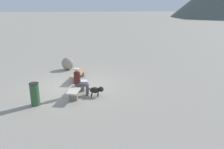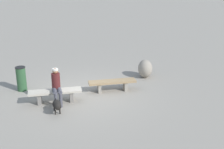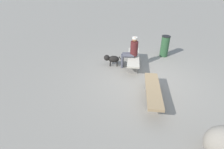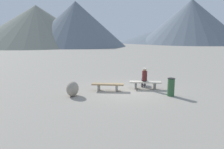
{
  "view_description": "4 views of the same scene",
  "coord_description": "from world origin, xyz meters",
  "px_view_note": "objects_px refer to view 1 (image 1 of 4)",
  "views": [
    {
      "loc": [
        10.7,
        0.96,
        4.03
      ],
      "look_at": [
        0.39,
        1.86,
        0.72
      ],
      "focal_mm": 35.88,
      "sensor_mm": 36.0,
      "label": 1
    },
    {
      "loc": [
        3.49,
        9.71,
        4.46
      ],
      "look_at": [
        -1.39,
        -0.36,
        0.48
      ],
      "focal_mm": 47.2,
      "sensor_mm": 36.0,
      "label": 2
    },
    {
      "loc": [
        -5.11,
        1.86,
        3.29
      ],
      "look_at": [
        -0.18,
        1.25,
        0.42
      ],
      "focal_mm": 27.59,
      "sensor_mm": 36.0,
      "label": 3
    },
    {
      "loc": [
        -2.85,
        -11.97,
        3.21
      ],
      "look_at": [
        -0.71,
        1.29,
        0.74
      ],
      "focal_mm": 34.92,
      "sensor_mm": 36.0,
      "label": 4
    }
  ],
  "objects_px": {
    "boulder": "(68,64)",
    "trash_bin": "(35,94)",
    "bench_right": "(77,88)",
    "bench_left": "(79,74)",
    "dog": "(96,90)",
    "seated_person": "(80,80)"
  },
  "relations": [
    {
      "from": "trash_bin",
      "to": "seated_person",
      "type": "bearing_deg",
      "value": 116.92
    },
    {
      "from": "bench_left",
      "to": "boulder",
      "type": "relative_size",
      "value": 2.39
    },
    {
      "from": "dog",
      "to": "trash_bin",
      "type": "distance_m",
      "value": 2.63
    },
    {
      "from": "dog",
      "to": "boulder",
      "type": "xyz_separation_m",
      "value": [
        -4.45,
        -1.72,
        0.09
      ]
    },
    {
      "from": "seated_person",
      "to": "boulder",
      "type": "bearing_deg",
      "value": -157.48
    },
    {
      "from": "bench_left",
      "to": "seated_person",
      "type": "distance_m",
      "value": 2.28
    },
    {
      "from": "bench_left",
      "to": "boulder",
      "type": "distance_m",
      "value": 2.14
    },
    {
      "from": "boulder",
      "to": "trash_bin",
      "type": "bearing_deg",
      "value": -8.94
    },
    {
      "from": "trash_bin",
      "to": "bench_left",
      "type": "bearing_deg",
      "value": 152.99
    },
    {
      "from": "bench_right",
      "to": "seated_person",
      "type": "height_order",
      "value": "seated_person"
    },
    {
      "from": "seated_person",
      "to": "trash_bin",
      "type": "relative_size",
      "value": 1.33
    },
    {
      "from": "bench_left",
      "to": "dog",
      "type": "relative_size",
      "value": 2.61
    },
    {
      "from": "bench_right",
      "to": "boulder",
      "type": "bearing_deg",
      "value": -154.58
    },
    {
      "from": "bench_left",
      "to": "trash_bin",
      "type": "bearing_deg",
      "value": -12.93
    },
    {
      "from": "bench_right",
      "to": "trash_bin",
      "type": "distance_m",
      "value": 1.88
    },
    {
      "from": "bench_right",
      "to": "boulder",
      "type": "height_order",
      "value": "boulder"
    },
    {
      "from": "dog",
      "to": "boulder",
      "type": "distance_m",
      "value": 4.77
    },
    {
      "from": "seated_person",
      "to": "boulder",
      "type": "distance_m",
      "value": 4.35
    },
    {
      "from": "dog",
      "to": "bench_left",
      "type": "bearing_deg",
      "value": 119.35
    },
    {
      "from": "bench_right",
      "to": "trash_bin",
      "type": "height_order",
      "value": "trash_bin"
    },
    {
      "from": "bench_right",
      "to": "boulder",
      "type": "distance_m",
      "value": 4.34
    },
    {
      "from": "bench_left",
      "to": "dog",
      "type": "xyz_separation_m",
      "value": [
        2.46,
        0.92,
        -0.02
      ]
    }
  ]
}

